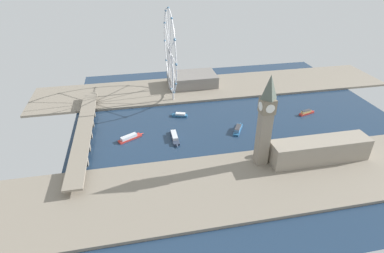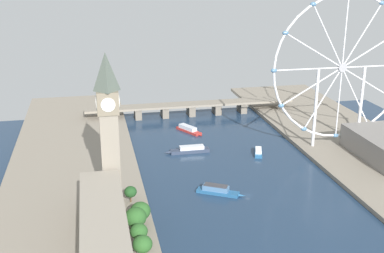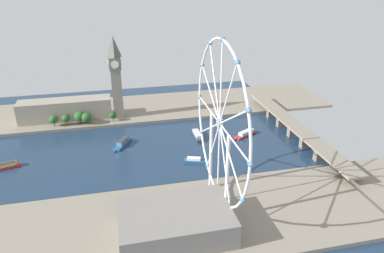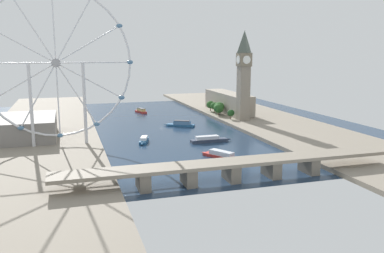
{
  "view_description": "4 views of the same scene",
  "coord_description": "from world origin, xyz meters",
  "px_view_note": "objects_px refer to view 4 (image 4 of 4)",
  "views": [
    {
      "loc": [
        -308.75,
        119.14,
        184.05
      ],
      "look_at": [
        -19.52,
        60.42,
        12.51
      ],
      "focal_mm": 29.05,
      "sensor_mm": 36.0,
      "label": 1
    },
    {
      "loc": [
        -93.08,
        -272.52,
        140.04
      ],
      "look_at": [
        -19.73,
        77.74,
        21.79
      ],
      "focal_mm": 46.85,
      "sensor_mm": 36.0,
      "label": 2
    },
    {
      "loc": [
        301.49,
        0.74,
        158.82
      ],
      "look_at": [
        -4.3,
        71.34,
        19.15
      ],
      "focal_mm": 34.15,
      "sensor_mm": 36.0,
      "label": 3
    },
    {
      "loc": [
        87.92,
        385.14,
        73.47
      ],
      "look_at": [
        -11.67,
        64.03,
        10.49
      ],
      "focal_mm": 38.32,
      "sensor_mm": 36.0,
      "label": 4
    }
  ],
  "objects_px": {
    "tour_boat_2": "(220,155)",
    "tour_boat_3": "(144,140)",
    "parliament_block": "(228,102)",
    "riverside_hall": "(26,127)",
    "clock_tower": "(244,74)",
    "tour_boat_4": "(181,124)",
    "tour_boat_0": "(209,139)",
    "ferris_wheel": "(56,64)",
    "river_bridge": "(231,166)",
    "tour_boat_1": "(141,111)"
  },
  "relations": [
    {
      "from": "tour_boat_2",
      "to": "riverside_hall",
      "type": "bearing_deg",
      "value": 24.86
    },
    {
      "from": "river_bridge",
      "to": "tour_boat_0",
      "type": "distance_m",
      "value": 99.28
    },
    {
      "from": "tour_boat_1",
      "to": "tour_boat_2",
      "type": "distance_m",
      "value": 221.81
    },
    {
      "from": "tour_boat_1",
      "to": "tour_boat_3",
      "type": "xyz_separation_m",
      "value": [
        26.18,
        158.81,
        -0.38
      ]
    },
    {
      "from": "riverside_hall",
      "to": "tour_boat_2",
      "type": "bearing_deg",
      "value": 143.7
    },
    {
      "from": "tour_boat_2",
      "to": "tour_boat_3",
      "type": "height_order",
      "value": "tour_boat_2"
    },
    {
      "from": "riverside_hall",
      "to": "tour_boat_0",
      "type": "distance_m",
      "value": 149.5
    },
    {
      "from": "parliament_block",
      "to": "tour_boat_3",
      "type": "xyz_separation_m",
      "value": [
        120.7,
        116.79,
        -12.21
      ]
    },
    {
      "from": "ferris_wheel",
      "to": "tour_boat_3",
      "type": "height_order",
      "value": "ferris_wheel"
    },
    {
      "from": "ferris_wheel",
      "to": "tour_boat_1",
      "type": "distance_m",
      "value": 193.2
    },
    {
      "from": "clock_tower",
      "to": "ferris_wheel",
      "type": "bearing_deg",
      "value": 18.99
    },
    {
      "from": "ferris_wheel",
      "to": "tour_boat_1",
      "type": "bearing_deg",
      "value": -119.36
    },
    {
      "from": "riverside_hall",
      "to": "tour_boat_2",
      "type": "height_order",
      "value": "riverside_hall"
    },
    {
      "from": "tour_boat_3",
      "to": "tour_boat_1",
      "type": "bearing_deg",
      "value": -171.27
    },
    {
      "from": "tour_boat_0",
      "to": "tour_boat_1",
      "type": "height_order",
      "value": "tour_boat_1"
    },
    {
      "from": "clock_tower",
      "to": "parliament_block",
      "type": "xyz_separation_m",
      "value": [
        -7.11,
        -56.74,
        -35.39
      ]
    },
    {
      "from": "clock_tower",
      "to": "tour_boat_2",
      "type": "xyz_separation_m",
      "value": [
        71.8,
        122.5,
        -47.35
      ]
    },
    {
      "from": "riverside_hall",
      "to": "river_bridge",
      "type": "distance_m",
      "value": 188.43
    },
    {
      "from": "riverside_hall",
      "to": "tour_boat_0",
      "type": "xyz_separation_m",
      "value": [
        -141.12,
        48.46,
        -9.29
      ]
    },
    {
      "from": "clock_tower",
      "to": "tour_boat_2",
      "type": "distance_m",
      "value": 149.68
    },
    {
      "from": "parliament_block",
      "to": "riverside_hall",
      "type": "height_order",
      "value": "parliament_block"
    },
    {
      "from": "riverside_hall",
      "to": "tour_boat_0",
      "type": "relative_size",
      "value": 1.99
    },
    {
      "from": "clock_tower",
      "to": "riverside_hall",
      "type": "bearing_deg",
      "value": 7.14
    },
    {
      "from": "river_bridge",
      "to": "tour_boat_3",
      "type": "relative_size",
      "value": 8.94
    },
    {
      "from": "tour_boat_0",
      "to": "tour_boat_2",
      "type": "distance_m",
      "value": 49.36
    },
    {
      "from": "tour_boat_1",
      "to": "tour_boat_3",
      "type": "bearing_deg",
      "value": 154.03
    },
    {
      "from": "parliament_block",
      "to": "tour_boat_2",
      "type": "xyz_separation_m",
      "value": [
        78.9,
        179.24,
        -11.96
      ]
    },
    {
      "from": "riverside_hall",
      "to": "tour_boat_3",
      "type": "bearing_deg",
      "value": 159.06
    },
    {
      "from": "tour_boat_0",
      "to": "tour_boat_4",
      "type": "xyz_separation_m",
      "value": [
        2.94,
        -74.25,
        0.2
      ]
    },
    {
      "from": "tour_boat_3",
      "to": "riverside_hall",
      "type": "bearing_deg",
      "value": -92.85
    },
    {
      "from": "clock_tower",
      "to": "riverside_hall",
      "type": "relative_size",
      "value": 1.28
    },
    {
      "from": "tour_boat_3",
      "to": "tour_boat_4",
      "type": "distance_m",
      "value": 77.05
    },
    {
      "from": "tour_boat_1",
      "to": "tour_boat_2",
      "type": "relative_size",
      "value": 0.86
    },
    {
      "from": "ferris_wheel",
      "to": "tour_boat_4",
      "type": "bearing_deg",
      "value": -151.24
    },
    {
      "from": "clock_tower",
      "to": "tour_boat_0",
      "type": "bearing_deg",
      "value": 49.72
    },
    {
      "from": "clock_tower",
      "to": "tour_boat_4",
      "type": "relative_size",
      "value": 3.04
    },
    {
      "from": "tour_boat_3",
      "to": "tour_boat_2",
      "type": "bearing_deg",
      "value": 51.88
    },
    {
      "from": "river_bridge",
      "to": "tour_boat_2",
      "type": "xyz_separation_m",
      "value": [
        -12.07,
        -48.3,
        -6.08
      ]
    },
    {
      "from": "tour_boat_1",
      "to": "tour_boat_3",
      "type": "distance_m",
      "value": 160.95
    },
    {
      "from": "clock_tower",
      "to": "riverside_hall",
      "type": "distance_m",
      "value": 208.91
    },
    {
      "from": "tour_boat_2",
      "to": "tour_boat_3",
      "type": "xyz_separation_m",
      "value": [
        41.8,
        -62.45,
        -0.25
      ]
    },
    {
      "from": "river_bridge",
      "to": "tour_boat_2",
      "type": "bearing_deg",
      "value": -104.03
    },
    {
      "from": "parliament_block",
      "to": "tour_boat_3",
      "type": "height_order",
      "value": "parliament_block"
    },
    {
      "from": "tour_boat_1",
      "to": "tour_boat_2",
      "type": "xyz_separation_m",
      "value": [
        -15.62,
        221.26,
        -0.14
      ]
    },
    {
      "from": "tour_boat_0",
      "to": "tour_boat_1",
      "type": "distance_m",
      "value": 174.51
    },
    {
      "from": "ferris_wheel",
      "to": "tour_boat_4",
      "type": "distance_m",
      "value": 141.17
    },
    {
      "from": "tour_boat_2",
      "to": "tour_boat_3",
      "type": "relative_size",
      "value": 1.33
    },
    {
      "from": "ferris_wheel",
      "to": "tour_boat_4",
      "type": "relative_size",
      "value": 3.97
    },
    {
      "from": "tour_boat_2",
      "to": "tour_boat_4",
      "type": "relative_size",
      "value": 1.0
    },
    {
      "from": "clock_tower",
      "to": "tour_boat_1",
      "type": "distance_m",
      "value": 140.08
    }
  ]
}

